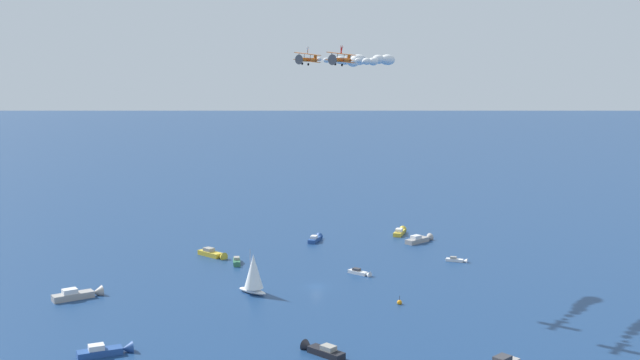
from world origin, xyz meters
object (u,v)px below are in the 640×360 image
at_px(biplane_lead, 341,59).
at_px(biplane_wingman, 307,59).
at_px(motorboat_ahead, 457,260).
at_px(marker_buoy, 400,302).
at_px(motorboat_outer_ring_f, 213,254).
at_px(wingwalker_lead, 341,49).
at_px(wingwalker_wingman, 308,50).
at_px(motorboat_inshore, 400,232).
at_px(sailboat_outer_ring_a, 253,274).
at_px(motorboat_outer_ring_c, 361,273).
at_px(motorboat_trailing, 80,294).
at_px(motorboat_offshore, 108,351).
at_px(motorboat_outer_ring_e, 321,350).
at_px(motorboat_far_stbd, 316,239).
at_px(motorboat_outer_ring_b, 420,239).
at_px(motorboat_outer_ring_d, 237,262).

height_order(biplane_lead, biplane_wingman, biplane_wingman).
distance_m(motorboat_ahead, marker_buoy, 41.48).
relative_size(motorboat_outer_ring_f, wingwalker_lead, 4.93).
xyz_separation_m(motorboat_ahead, wingwalker_lead, (-25.48, 33.70, 54.17)).
height_order(motorboat_ahead, motorboat_outer_ring_f, motorboat_outer_ring_f).
height_order(wingwalker_lead, wingwalker_wingman, wingwalker_wingman).
relative_size(motorboat_inshore, motorboat_ahead, 1.65).
bearing_deg(sailboat_outer_ring_a, motorboat_outer_ring_c, -61.55).
bearing_deg(motorboat_trailing, motorboat_offshore, -159.26).
bearing_deg(sailboat_outer_ring_a, marker_buoy, -107.87).
xyz_separation_m(motorboat_offshore, motorboat_outer_ring_e, (-2.37, -37.72, -0.05)).
bearing_deg(motorboat_far_stbd, wingwalker_lead, -177.76).
xyz_separation_m(motorboat_outer_ring_b, wingwalker_wingman, (-35.77, 35.23, 54.09)).
bearing_deg(motorboat_outer_ring_d, wingwalker_lead, -138.05).
height_order(motorboat_inshore, motorboat_outer_ring_c, motorboat_inshore).
relative_size(motorboat_outer_ring_c, wingwalker_wingman, 3.18).
bearing_deg(motorboat_outer_ring_f, biplane_lead, -138.82).
relative_size(motorboat_outer_ring_e, wingwalker_lead, 4.54).
bearing_deg(motorboat_outer_ring_b, motorboat_far_stbd, 82.74).
relative_size(motorboat_trailing, motorboat_outer_ring_e, 1.34).
bearing_deg(wingwalker_lead, motorboat_far_stbd, 2.24).
relative_size(motorboat_ahead, motorboat_outer_ring_b, 0.60).
distance_m(motorboat_inshore, motorboat_outer_ring_c, 49.52).
xyz_separation_m(sailboat_outer_ring_a, motorboat_outer_ring_c, (14.19, -26.19, -4.16)).
bearing_deg(motorboat_ahead, biplane_wingman, 106.34).
height_order(motorboat_offshore, motorboat_outer_ring_f, motorboat_outer_ring_f).
bearing_deg(biplane_lead, biplane_wingman, 26.01).
relative_size(marker_buoy, biplane_wingman, 0.32).
relative_size(wingwalker_lead, biplane_wingman, 0.27).
distance_m(motorboat_far_stbd, biplane_lead, 74.09).
distance_m(motorboat_inshore, motorboat_outer_ring_e, 103.01).
height_order(motorboat_inshore, biplane_wingman, biplane_wingman).
bearing_deg(motorboat_offshore, motorboat_outer_ring_b, -41.19).
bearing_deg(biplane_lead, motorboat_trailing, 90.35).
relative_size(motorboat_outer_ring_b, motorboat_outer_ring_e, 1.18).
xyz_separation_m(motorboat_ahead, motorboat_outer_ring_b, (23.75, 5.03, 0.36)).
height_order(motorboat_outer_ring_b, biplane_wingman, biplane_wingman).
relative_size(motorboat_trailing, wingwalker_wingman, 6.09).
xyz_separation_m(sailboat_outer_ring_a, motorboat_outer_ring_e, (-37.70, -12.48, -3.96)).
relative_size(motorboat_ahead, marker_buoy, 2.73).
xyz_separation_m(sailboat_outer_ring_a, motorboat_outer_ring_f, (35.12, 11.39, -3.90)).
bearing_deg(wingwalker_wingman, motorboat_offshore, 141.56).
bearing_deg(motorboat_ahead, biplane_lead, 126.77).
relative_size(motorboat_offshore, motorboat_ahead, 1.71).
xyz_separation_m(motorboat_ahead, motorboat_outer_ring_c, (-10.88, 27.22, 0.05)).
distance_m(motorboat_trailing, biplane_wingman, 74.29).
distance_m(motorboat_inshore, biplane_lead, 83.37).
bearing_deg(motorboat_outer_ring_d, motorboat_outer_ring_b, -67.56).
bearing_deg(motorboat_outer_ring_d, sailboat_outer_ring_a, -169.88).
height_order(motorboat_outer_ring_c, motorboat_outer_ring_d, motorboat_outer_ring_d).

